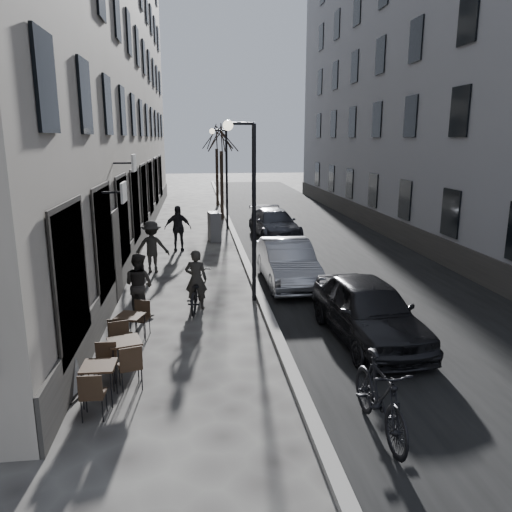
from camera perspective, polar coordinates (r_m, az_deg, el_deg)
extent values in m
plane|color=#33302E|center=(9.20, 4.34, -16.84)|extent=(120.00, 120.00, 0.00)
cube|color=black|center=(24.85, 5.92, 2.56)|extent=(7.30, 60.00, 0.00)
cube|color=gray|center=(24.29, -2.51, 2.51)|extent=(0.25, 60.00, 0.12)
cube|color=gray|center=(24.92, -18.17, 20.51)|extent=(4.00, 35.00, 16.00)
cube|color=gray|center=(26.93, 18.68, 19.89)|extent=(4.00, 35.00, 16.00)
cylinder|color=black|center=(14.05, -0.23, 4.66)|extent=(0.12, 0.12, 5.00)
cylinder|color=black|center=(13.86, -1.73, 14.90)|extent=(0.70, 0.08, 0.08)
sphere|color=#FFF2CC|center=(13.83, -3.22, 14.68)|extent=(0.28, 0.28, 0.28)
cylinder|color=black|center=(25.93, -3.36, 8.63)|extent=(0.12, 0.12, 5.00)
cylinder|color=black|center=(25.83, -4.24, 14.15)|extent=(0.70, 0.08, 0.08)
sphere|color=#FFF2CC|center=(25.81, -5.03, 14.02)|extent=(0.28, 0.28, 0.28)
cylinder|color=black|center=(28.96, -3.93, 8.02)|extent=(0.20, 0.20, 3.90)
cylinder|color=black|center=(34.93, -4.47, 8.92)|extent=(0.20, 0.20, 3.90)
cube|color=black|center=(9.45, -17.56, -11.88)|extent=(0.59, 0.59, 0.04)
cylinder|color=black|center=(9.44, -19.20, -14.44)|extent=(0.02, 0.02, 0.68)
cylinder|color=black|center=(9.34, -16.19, -14.52)|extent=(0.02, 0.02, 0.68)
cylinder|color=black|center=(9.87, -18.56, -13.13)|extent=(0.02, 0.02, 0.68)
cylinder|color=black|center=(9.77, -15.68, -13.20)|extent=(0.02, 0.02, 0.68)
cube|color=black|center=(10.26, -14.82, -9.40)|extent=(0.76, 0.76, 0.04)
cylinder|color=black|center=(10.15, -15.93, -12.07)|extent=(0.02, 0.02, 0.71)
cylinder|color=black|center=(10.21, -13.01, -11.72)|extent=(0.02, 0.02, 0.71)
cylinder|color=black|center=(10.61, -16.32, -10.93)|extent=(0.02, 0.02, 0.71)
cylinder|color=black|center=(10.67, -13.53, -10.60)|extent=(0.02, 0.02, 0.71)
cube|color=black|center=(11.75, -14.21, -6.65)|extent=(0.72, 0.72, 0.04)
cylinder|color=black|center=(11.78, -15.68, -8.54)|extent=(0.02, 0.02, 0.67)
cylinder|color=black|center=(11.57, -13.52, -8.79)|extent=(0.02, 0.02, 0.67)
cylinder|color=black|center=(12.18, -14.67, -7.73)|extent=(0.02, 0.02, 0.67)
cylinder|color=black|center=(11.98, -12.57, -7.96)|extent=(0.02, 0.02, 0.67)
cube|color=black|center=(10.09, -20.13, -14.66)|extent=(0.49, 0.70, 0.04)
cube|color=beige|center=(9.88, -20.86, -11.84)|extent=(0.45, 0.69, 1.07)
cube|color=#5D5D5F|center=(22.94, -4.78, 3.36)|extent=(0.60, 0.95, 1.33)
imported|color=black|center=(13.90, -6.83, -3.96)|extent=(0.96, 2.03, 1.02)
imported|color=#282623|center=(13.80, -6.86, -2.67)|extent=(0.66, 0.49, 1.67)
imported|color=#272522|center=(13.50, -13.22, -3.22)|extent=(1.05, 1.01, 1.71)
imported|color=#292723|center=(17.80, -11.79, 1.04)|extent=(1.21, 0.73, 1.83)
imported|color=black|center=(21.11, -8.93, 3.16)|extent=(1.13, 0.50, 1.90)
imported|color=black|center=(11.93, 12.74, -6.04)|extent=(2.00, 4.39, 1.46)
imported|color=#989AA1|center=(16.12, 3.61, -0.74)|extent=(1.52, 4.31, 1.42)
imported|color=#34353D|center=(23.80, 2.10, 3.74)|extent=(2.26, 4.66, 1.31)
imported|color=black|center=(8.42, 13.99, -15.32)|extent=(0.66, 2.14, 1.27)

